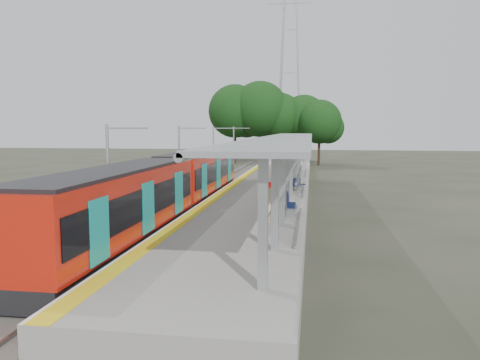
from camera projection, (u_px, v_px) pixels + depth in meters
name	position (u px, v px, depth m)	size (l,w,h in m)	color
ground	(206.00, 295.00, 14.62)	(200.00, 200.00, 0.00)	#474438
trackbed	(207.00, 196.00, 34.93)	(3.00, 70.00, 0.24)	#59544C
platform	(267.00, 193.00, 34.21)	(6.00, 50.00, 1.00)	gray
tactile_strip	(232.00, 185.00, 34.54)	(0.60, 50.00, 0.02)	yellow
end_fence	(286.00, 157.00, 58.60)	(6.00, 0.10, 1.20)	#9EA0A5
train	(169.00, 186.00, 25.58)	(2.74, 27.60, 3.62)	black
canopy	(286.00, 144.00, 29.81)	(3.27, 38.00, 3.66)	#9EA0A5
pylon	(290.00, 51.00, 84.38)	(8.00, 4.00, 38.00)	#9EA0A5
tree_cluster	(272.00, 114.00, 67.36)	(19.13, 8.71, 11.93)	#382316
catenary_masts	(180.00, 160.00, 33.90)	(2.08, 48.16, 5.40)	#9EA0A5
bench_near	(290.00, 203.00, 22.79)	(0.61, 1.61, 1.08)	navy
bench_mid	(298.00, 184.00, 31.33)	(0.88, 1.38, 0.91)	navy
bench_far	(290.00, 172.00, 38.54)	(0.91, 1.76, 1.15)	navy
info_pillar_near	(268.00, 205.00, 20.95)	(0.41, 0.41, 1.82)	#C6BE90
info_pillar_far	(281.00, 170.00, 37.10)	(0.45, 0.45, 2.00)	#C6BE90
litter_bin	(283.00, 185.00, 31.09)	(0.43, 0.43, 0.88)	#9EA0A5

